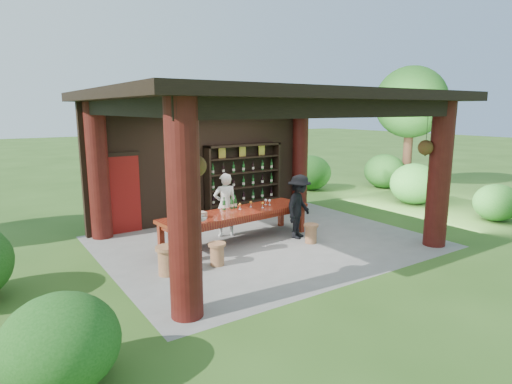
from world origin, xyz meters
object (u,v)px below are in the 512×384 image
stool_near_left (217,253)px  wine_shelf (243,180)px  guest_woman (188,224)px  guest_man (299,207)px  stool_near_right (311,233)px  host (225,205)px  stool_far_left (167,260)px  tasting_table (237,216)px  napkin_basket (200,215)px

stool_near_left → wine_shelf: bearing=50.3°
wine_shelf → guest_woman: 4.17m
wine_shelf → guest_man: bearing=-91.3°
stool_near_right → host: host is taller
stool_far_left → host: 2.77m
guest_woman → host: bearing=34.7°
tasting_table → guest_man: bearing=-22.1°
stool_near_right → stool_far_left: stool_far_left is taller
stool_near_left → host: host is taller
tasting_table → stool_near_left: bearing=-135.5°
stool_near_left → guest_man: 2.70m
wine_shelf → stool_near_right: bearing=-91.6°
host → napkin_basket: size_ratio=6.12×
stool_far_left → guest_man: 3.69m
guest_man → napkin_basket: 2.50m
stool_near_left → host: size_ratio=0.30×
wine_shelf → napkin_basket: (-2.52, -2.19, -0.25)m
stool_near_right → napkin_basket: (-2.43, 0.94, 0.58)m
guest_woman → napkin_basket: (0.57, 0.61, -0.02)m
stool_far_left → host: (2.21, 1.60, 0.50)m
tasting_table → stool_near_right: 1.81m
stool_near_right → guest_man: 0.73m
tasting_table → guest_woman: 1.76m
stool_near_left → stool_far_left: 1.05m
stool_far_left → guest_woman: (0.61, 0.31, 0.54)m
tasting_table → guest_woman: bearing=-155.2°
stool_far_left → guest_woman: 0.87m
wine_shelf → stool_near_right: wine_shelf is taller
tasting_table → stool_far_left: bearing=-154.6°
stool_near_right → host: bearing=130.6°
stool_near_right → stool_near_left: bearing=-178.5°
tasting_table → guest_woman: (-1.59, -0.74, 0.20)m
stool_near_left → stool_far_left: bearing=175.0°
napkin_basket → host: bearing=33.7°
wine_shelf → guest_woman: wine_shelf is taller
stool_far_left → host: size_ratio=0.35×
stool_near_left → host: 2.13m
tasting_table → napkin_basket: bearing=-172.7°
stool_near_right → host: size_ratio=0.29×
stool_near_left → guest_woman: guest_woman is taller
wine_shelf → stool_near_left: bearing=-129.7°
host → guest_woman: size_ratio=0.95×
tasting_table → stool_far_left: tasting_table is taller
stool_near_right → tasting_table: bearing=142.8°
wine_shelf → guest_man: (-0.06, -2.64, -0.29)m
guest_man → napkin_basket: guest_man is taller
stool_near_left → napkin_basket: size_ratio=1.81×
guest_woman → napkin_basket: bearing=42.6°
tasting_table → napkin_basket: napkin_basket is taller
stool_near_right → guest_man: bearing=87.2°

